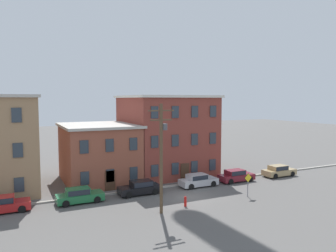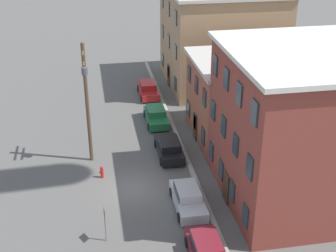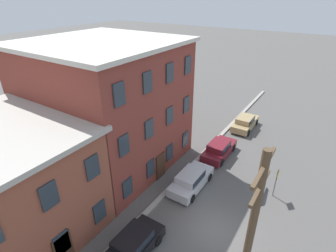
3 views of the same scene
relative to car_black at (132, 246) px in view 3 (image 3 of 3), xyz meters
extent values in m
plane|color=#565451|center=(4.24, -3.26, -0.75)|extent=(200.00, 200.00, 0.00)
cube|color=#9E998E|center=(4.24, 1.24, -0.67)|extent=(56.00, 0.36, 0.16)
cube|color=brown|center=(-2.44, 7.59, 2.56)|extent=(8.13, 9.69, 6.62)
cube|color=#2D3842|center=(-2.44, 2.68, 0.91)|extent=(0.90, 0.10, 1.40)
cube|color=#2D3842|center=(-2.44, 2.68, 4.21)|extent=(0.90, 0.10, 1.40)
cube|color=#2D3842|center=(0.26, 2.68, 0.91)|extent=(0.90, 0.10, 1.40)
cube|color=#2D3842|center=(0.26, 2.68, 4.21)|extent=(0.90, 0.10, 1.40)
cube|color=#472D1E|center=(-2.44, 2.68, 0.35)|extent=(1.10, 0.10, 2.20)
cube|color=brown|center=(6.81, 8.01, 4.31)|extent=(10.56, 10.54, 10.11)
cube|color=silver|center=(6.81, 8.01, 9.51)|extent=(11.06, 11.04, 0.30)
cube|color=#2D3842|center=(2.85, 2.68, 0.94)|extent=(0.90, 0.10, 1.40)
cube|color=#2D3842|center=(2.85, 2.68, 4.31)|extent=(0.90, 0.10, 1.40)
cube|color=#2D3842|center=(2.85, 2.68, 7.68)|extent=(0.90, 0.10, 1.40)
cube|color=#2D3842|center=(5.49, 2.68, 0.94)|extent=(0.90, 0.10, 1.40)
cube|color=#2D3842|center=(5.49, 2.68, 4.31)|extent=(0.90, 0.10, 1.40)
cube|color=#2D3842|center=(5.49, 2.68, 7.68)|extent=(0.90, 0.10, 1.40)
cube|color=#2D3842|center=(8.13, 2.68, 0.94)|extent=(0.90, 0.10, 1.40)
cube|color=#2D3842|center=(8.13, 2.68, 4.31)|extent=(0.90, 0.10, 1.40)
cube|color=#2D3842|center=(8.13, 2.68, 7.68)|extent=(0.90, 0.10, 1.40)
cube|color=#2D3842|center=(10.77, 2.68, 0.94)|extent=(0.90, 0.10, 1.40)
cube|color=#2D3842|center=(10.77, 2.68, 4.31)|extent=(0.90, 0.10, 1.40)
cube|color=#2D3842|center=(10.77, 2.68, 7.68)|extent=(0.90, 0.10, 1.40)
cube|color=#472D1E|center=(6.81, 2.68, 0.35)|extent=(1.10, 0.10, 2.20)
cube|color=black|center=(-0.07, 0.00, -0.22)|extent=(4.40, 1.80, 0.70)
cube|color=black|center=(0.13, 0.00, 0.41)|extent=(2.20, 1.51, 0.55)
cube|color=#1E232D|center=(0.13, 0.00, 0.41)|extent=(2.02, 1.58, 0.48)
cylinder|color=black|center=(1.38, -0.85, -0.42)|extent=(0.66, 0.22, 0.66)
cylinder|color=black|center=(1.38, 0.85, -0.42)|extent=(0.66, 0.22, 0.66)
cube|color=#B7B7BC|center=(7.10, 0.01, -0.22)|extent=(4.40, 1.80, 0.70)
cube|color=#B7B7BC|center=(6.90, 0.01, 0.41)|extent=(2.20, 1.51, 0.55)
cube|color=#1E232D|center=(6.90, 0.01, 0.41)|extent=(2.02, 1.58, 0.48)
cylinder|color=black|center=(8.55, 0.86, -0.42)|extent=(0.66, 0.22, 0.66)
cylinder|color=black|center=(8.55, -0.84, -0.42)|extent=(0.66, 0.22, 0.66)
cylinder|color=black|center=(5.65, 0.86, -0.42)|extent=(0.66, 0.22, 0.66)
cylinder|color=black|center=(5.65, -0.84, -0.42)|extent=(0.66, 0.22, 0.66)
cube|color=maroon|center=(12.41, -0.02, -0.22)|extent=(4.40, 1.80, 0.70)
cube|color=maroon|center=(12.21, -0.02, 0.41)|extent=(2.20, 1.51, 0.55)
cube|color=#1E232D|center=(12.21, -0.02, 0.41)|extent=(2.02, 1.58, 0.48)
cylinder|color=black|center=(13.86, 0.83, -0.42)|extent=(0.66, 0.22, 0.66)
cylinder|color=black|center=(13.86, -0.87, -0.42)|extent=(0.66, 0.22, 0.66)
cylinder|color=black|center=(10.96, 0.83, -0.42)|extent=(0.66, 0.22, 0.66)
cylinder|color=black|center=(10.96, -0.87, -0.42)|extent=(0.66, 0.22, 0.66)
cube|color=tan|center=(19.08, -0.24, -0.22)|extent=(4.40, 1.80, 0.70)
cube|color=tan|center=(18.88, -0.24, 0.41)|extent=(2.20, 1.51, 0.55)
cube|color=#1E232D|center=(18.88, -0.24, 0.41)|extent=(2.02, 1.58, 0.48)
cylinder|color=black|center=(20.53, 0.61, -0.42)|extent=(0.66, 0.22, 0.66)
cylinder|color=black|center=(20.53, -1.09, -0.42)|extent=(0.66, 0.22, 0.66)
cylinder|color=black|center=(17.63, 0.61, -0.42)|extent=(0.66, 0.22, 0.66)
cylinder|color=black|center=(17.63, -1.09, -0.42)|extent=(0.66, 0.22, 0.66)
cylinder|color=slate|center=(9.56, -5.59, 0.39)|extent=(0.08, 0.08, 2.27)
cube|color=yellow|center=(9.56, -5.62, 1.21)|extent=(0.88, 0.03, 0.88)
cube|color=black|center=(9.56, -5.61, 1.21)|extent=(0.95, 0.02, 0.95)
cube|color=brown|center=(-0.40, -6.18, 8.19)|extent=(2.40, 0.12, 0.12)
cube|color=brown|center=(-0.40, -6.18, 7.39)|extent=(2.00, 0.12, 0.12)
cylinder|color=#515156|center=(-0.05, -6.18, 6.79)|extent=(0.44, 0.44, 0.55)
camera|label=1|loc=(-11.97, -31.47, 9.13)|focal=35.00mm
camera|label=2|loc=(32.29, -5.82, 18.06)|focal=50.00mm
camera|label=3|loc=(-7.34, -7.26, 12.85)|focal=28.00mm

